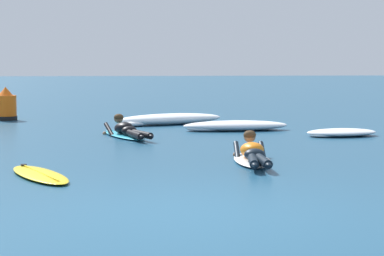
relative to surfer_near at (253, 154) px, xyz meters
name	(u,v)px	position (x,y,z in m)	size (l,w,h in m)	color
ground_plane	(150,130)	(-1.46, 6.04, -0.14)	(120.00, 120.00, 0.00)	navy
surfer_near	(253,154)	(0.00, 0.00, 0.00)	(0.74, 2.48, 0.54)	white
surfer_far	(126,131)	(-2.06, 4.30, 0.00)	(1.20, 2.53, 0.54)	#2DB2D1
drifting_surfboard	(39,174)	(-3.39, -1.19, -0.10)	(1.30, 2.10, 0.16)	yellow
whitewater_mid_right	(341,133)	(2.76, 4.14, -0.06)	(1.73, 1.10, 0.17)	white
whitewater_back	(169,119)	(-0.88, 7.57, 0.00)	(3.14, 1.91, 0.29)	white
whitewater_far_band	(236,126)	(0.60, 5.69, -0.03)	(2.60, 0.98, 0.24)	white
channel_marker_buoy	(6,107)	(-5.39, 9.39, 0.23)	(0.62, 0.62, 0.94)	#EA5B0F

